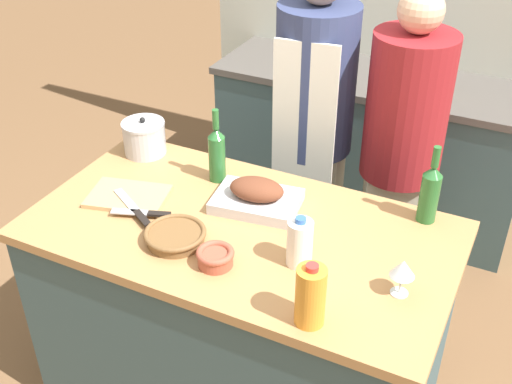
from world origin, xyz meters
name	(u,v)px	position (x,y,z in m)	size (l,w,h in m)	color
kitchen_island	(242,319)	(0.00, 0.00, 0.47)	(1.58, 0.85, 0.94)	#3D565B
back_counter	(368,146)	(0.00, 1.67, 0.45)	(1.84, 0.60, 0.90)	#3D565B
roasting_pan	(257,196)	(-0.01, 0.15, 0.99)	(0.35, 0.27, 0.12)	#BCBCC1
wicker_basket	(175,236)	(-0.17, -0.18, 0.97)	(0.22, 0.22, 0.05)	brown
cutting_board	(128,196)	(-0.49, -0.03, 0.95)	(0.35, 0.28, 0.02)	tan
stock_pot	(144,138)	(-0.63, 0.31, 1.01)	(0.19, 0.19, 0.17)	#B7B7BC
mixing_bowl	(215,257)	(0.02, -0.23, 0.97)	(0.13, 0.13, 0.06)	#A84C38
juice_jug	(310,296)	(0.41, -0.34, 1.04)	(0.09, 0.09, 0.22)	orange
milk_jug	(300,243)	(0.27, -0.10, 1.03)	(0.09, 0.09, 0.19)	white
wine_bottle_green	(430,192)	(0.60, 0.35, 1.06)	(0.07, 0.07, 0.31)	#28662D
wine_bottle_dark	(217,153)	(-0.24, 0.26, 1.06)	(0.07, 0.07, 0.32)	#28662D
wine_glass_left	(403,269)	(0.63, -0.09, 1.04)	(0.08, 0.08, 0.13)	silver
knife_chef	(133,208)	(-0.41, -0.10, 0.96)	(0.26, 0.17, 0.01)	#B7B7BC
knife_paring	(143,213)	(-0.36, -0.11, 0.96)	(0.22, 0.10, 0.01)	#B7B7BC
condiment_bottle_tall	(396,60)	(0.07, 1.80, 0.97)	(0.05, 0.05, 0.15)	maroon
condiment_bottle_short	(439,77)	(0.36, 1.63, 0.98)	(0.07, 0.07, 0.18)	#B28E2D
person_cook_aproned	(313,125)	(-0.06, 0.87, 0.95)	(0.37, 0.38, 1.72)	beige
person_cook_guest	(401,150)	(0.37, 0.88, 0.91)	(0.36, 0.36, 1.65)	beige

